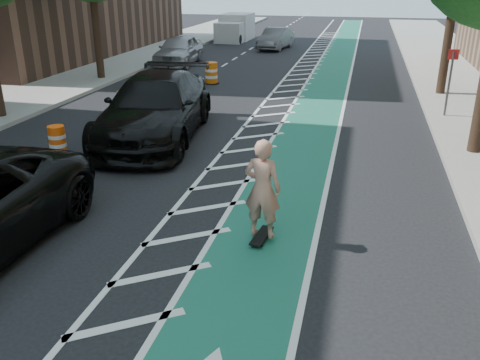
% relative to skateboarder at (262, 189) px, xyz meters
% --- Properties ---
extents(ground, '(120.00, 120.00, 0.00)m').
position_rel_skateboarder_xyz_m(ground, '(-2.97, -1.64, -1.10)').
color(ground, black).
rests_on(ground, ground).
extents(bike_lane, '(2.00, 90.00, 0.01)m').
position_rel_skateboarder_xyz_m(bike_lane, '(0.03, 8.36, -1.09)').
color(bike_lane, '#1B614B').
rests_on(bike_lane, ground).
extents(buffer_strip, '(1.40, 90.00, 0.01)m').
position_rel_skateboarder_xyz_m(buffer_strip, '(-1.47, 8.36, -1.09)').
color(buffer_strip, silver).
rests_on(buffer_strip, ground).
extents(curb_right, '(0.12, 90.00, 0.16)m').
position_rel_skateboarder_xyz_m(curb_right, '(4.08, 8.36, -1.02)').
color(curb_right, gray).
rests_on(curb_right, ground).
extents(curb_left, '(0.12, 90.00, 0.16)m').
position_rel_skateboarder_xyz_m(curb_left, '(-10.02, 8.36, -1.02)').
color(curb_left, gray).
rests_on(curb_left, ground).
extents(sign_post, '(0.35, 0.08, 2.47)m').
position_rel_skateboarder_xyz_m(sign_post, '(4.63, 10.36, 0.25)').
color(sign_post, '#4C4C4C').
rests_on(sign_post, ground).
extents(skateboard, '(0.34, 0.87, 0.11)m').
position_rel_skateboarder_xyz_m(skateboard, '(0.00, 0.00, -1.01)').
color(skateboard, black).
rests_on(skateboard, ground).
extents(skateboarder, '(0.77, 0.56, 1.97)m').
position_rel_skateboarder_xyz_m(skateboarder, '(0.00, 0.00, 0.00)').
color(skateboarder, tan).
rests_on(skateboarder, skateboard).
extents(suv_far, '(3.57, 7.04, 1.96)m').
position_rel_skateboarder_xyz_m(suv_far, '(-4.58, 5.86, -0.12)').
color(suv_far, black).
rests_on(suv_far, ground).
extents(car_silver, '(2.22, 4.99, 1.67)m').
position_rel_skateboarder_xyz_m(car_silver, '(-8.72, 19.40, -0.26)').
color(car_silver, '#9E9EA3').
rests_on(car_silver, ground).
extents(car_grey, '(2.07, 4.47, 1.42)m').
position_rel_skateboarder_xyz_m(car_grey, '(-4.49, 27.41, -0.39)').
color(car_grey, slate).
rests_on(car_grey, ground).
extents(box_truck, '(2.25, 4.81, 1.99)m').
position_rel_skateboarder_xyz_m(box_truck, '(-8.44, 31.57, -0.18)').
color(box_truck, silver).
rests_on(box_truck, ground).
extents(barrel_a, '(0.61, 0.61, 0.83)m').
position_rel_skateboarder_xyz_m(barrel_a, '(-6.77, 3.72, -0.70)').
color(barrel_a, '#FF570D').
rests_on(barrel_a, ground).
extents(barrel_b, '(0.72, 0.72, 0.99)m').
position_rel_skateboarder_xyz_m(barrel_b, '(-6.57, 7.86, -0.63)').
color(barrel_b, '#E4560C').
rests_on(barrel_b, ground).
extents(barrel_c, '(0.73, 0.73, 1.00)m').
position_rel_skateboarder_xyz_m(barrel_c, '(-5.37, 14.62, -0.62)').
color(barrel_c, '#DE610B').
rests_on(barrel_c, ground).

